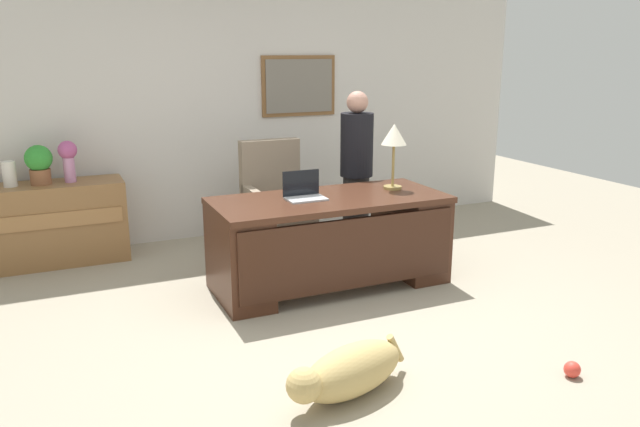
# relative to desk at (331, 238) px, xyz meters

# --- Properties ---
(ground_plane) EXTENTS (12.00, 12.00, 0.00)m
(ground_plane) POSITION_rel_desk_xyz_m (-0.25, -0.65, -0.42)
(ground_plane) COLOR #9E937F
(back_wall) EXTENTS (7.00, 0.16, 2.70)m
(back_wall) POSITION_rel_desk_xyz_m (-0.24, 1.95, 0.93)
(back_wall) COLOR silver
(back_wall) RESTS_ON ground_plane
(desk) EXTENTS (1.95, 0.86, 0.77)m
(desk) POSITION_rel_desk_xyz_m (0.00, 0.00, 0.00)
(desk) COLOR #422316
(desk) RESTS_ON ground_plane
(credenza) EXTENTS (1.41, 0.50, 0.76)m
(credenza) POSITION_rel_desk_xyz_m (-2.18, 1.59, -0.04)
(credenza) COLOR olive
(credenza) RESTS_ON ground_plane
(armchair) EXTENTS (0.60, 0.59, 1.10)m
(armchair) POSITION_rel_desk_xyz_m (-0.11, 1.05, 0.07)
(armchair) COLOR gray
(armchair) RESTS_ON ground_plane
(person_standing) EXTENTS (0.32, 0.32, 1.57)m
(person_standing) POSITION_rel_desk_xyz_m (0.65, 0.81, 0.38)
(person_standing) COLOR #262323
(person_standing) RESTS_ON ground_plane
(dog_lying) EXTENTS (0.88, 0.50, 0.30)m
(dog_lying) POSITION_rel_desk_xyz_m (-0.65, -1.63, -0.27)
(dog_lying) COLOR tan
(dog_lying) RESTS_ON ground_plane
(laptop) EXTENTS (0.32, 0.22, 0.22)m
(laptop) POSITION_rel_desk_xyz_m (-0.21, 0.07, 0.40)
(laptop) COLOR #B2B5BA
(laptop) RESTS_ON desk
(desk_lamp) EXTENTS (0.22, 0.22, 0.57)m
(desk_lamp) POSITION_rel_desk_xyz_m (0.64, 0.10, 0.79)
(desk_lamp) COLOR #9E8447
(desk_lamp) RESTS_ON desk
(vase_with_flowers) EXTENTS (0.17, 0.17, 0.38)m
(vase_with_flowers) POSITION_rel_desk_xyz_m (-1.93, 1.60, 0.58)
(vase_with_flowers) COLOR #C885B5
(vase_with_flowers) RESTS_ON credenza
(vase_empty) EXTENTS (0.12, 0.12, 0.23)m
(vase_empty) POSITION_rel_desk_xyz_m (-2.43, 1.60, 0.46)
(vase_empty) COLOR silver
(vase_empty) RESTS_ON credenza
(potted_plant) EXTENTS (0.24, 0.24, 0.36)m
(potted_plant) POSITION_rel_desk_xyz_m (-2.18, 1.60, 0.54)
(potted_plant) COLOR brown
(potted_plant) RESTS_ON credenza
(dog_toy_ball) EXTENTS (0.10, 0.10, 0.10)m
(dog_toy_ball) POSITION_rel_desk_xyz_m (0.71, -2.00, -0.37)
(dog_toy_ball) COLOR #E53F33
(dog_toy_ball) RESTS_ON ground_plane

